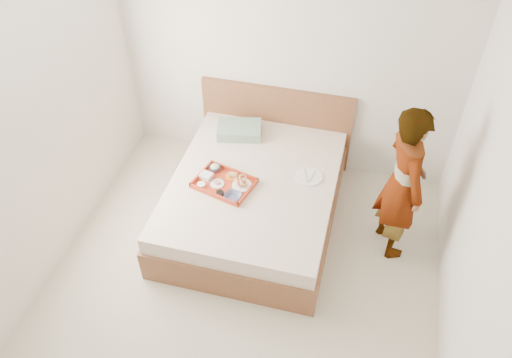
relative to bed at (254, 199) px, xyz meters
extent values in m
cube|color=beige|center=(0.10, -1.00, -0.27)|extent=(3.50, 4.00, 0.01)
cube|color=white|center=(0.10, -1.00, 2.33)|extent=(3.50, 4.00, 0.01)
cube|color=silver|center=(0.10, 1.00, 1.04)|extent=(3.50, 0.01, 2.60)
cube|color=silver|center=(-1.65, -1.00, 1.04)|extent=(0.01, 4.00, 2.60)
cube|color=silver|center=(1.85, -1.00, 1.04)|extent=(0.01, 4.00, 2.60)
cube|color=brown|center=(0.00, 0.00, 0.00)|extent=(1.65, 2.00, 0.53)
cube|color=brown|center=(0.00, 0.97, 0.21)|extent=(1.65, 0.06, 0.95)
cube|color=#86A98C|center=(-0.33, 0.65, 0.32)|extent=(0.51, 0.40, 0.11)
cube|color=#C6431F|center=(-0.26, -0.13, 0.29)|extent=(0.62, 0.52, 0.05)
cylinder|color=white|center=(-0.08, -0.12, 0.29)|extent=(0.23, 0.23, 0.01)
imported|color=#131742|center=(-0.12, -0.29, 0.30)|extent=(0.19, 0.19, 0.04)
cylinder|color=black|center=(-0.25, -0.28, 0.29)|extent=(0.10, 0.10, 0.03)
cylinder|color=white|center=(-0.32, -0.16, 0.28)|extent=(0.16, 0.16, 0.01)
cylinder|color=orange|center=(-0.20, -0.02, 0.28)|extent=(0.16, 0.16, 0.01)
imported|color=#131742|center=(-0.40, 0.03, 0.30)|extent=(0.14, 0.14, 0.04)
cube|color=silver|center=(-0.44, -0.10, 0.30)|extent=(0.13, 0.12, 0.05)
cylinder|color=white|center=(-0.45, -0.22, 0.29)|extent=(0.10, 0.10, 0.03)
cylinder|color=white|center=(0.51, 0.18, 0.27)|extent=(0.27, 0.27, 0.01)
imported|color=silver|center=(1.35, 0.01, 0.54)|extent=(0.59, 0.69, 1.60)
camera|label=1|loc=(0.93, -3.47, 3.70)|focal=36.31mm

